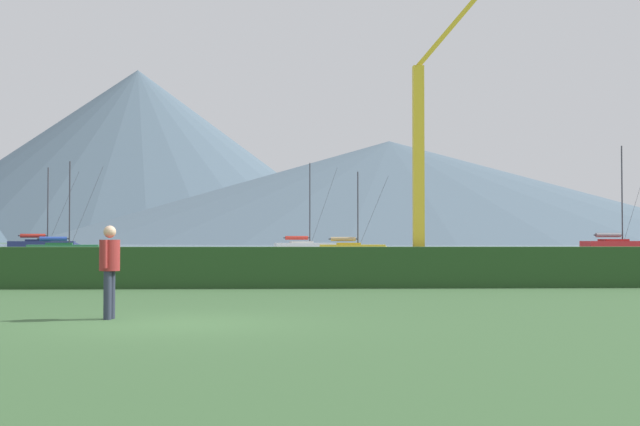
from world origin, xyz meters
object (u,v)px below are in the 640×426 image
object	(u,v)px
sailboat_slip_1	(306,247)
dock_crane	(421,170)
sailboat_slip_0	(64,249)
sailboat_slip_7	(43,245)
sailboat_slip_3	(353,249)
person_standing_walker	(110,264)
sailboat_slip_5	(618,245)

from	to	relation	value
sailboat_slip_1	dock_crane	size ratio (longest dim) A/B	0.46
sailboat_slip_0	sailboat_slip_7	world-z (taller)	sailboat_slip_7
sailboat_slip_3	sailboat_slip_7	distance (m)	42.58
sailboat_slip_0	dock_crane	size ratio (longest dim) A/B	0.39
sailboat_slip_3	dock_crane	xyz separation A→B (m)	(4.16, -12.12, 6.07)
dock_crane	person_standing_walker	bearing A→B (deg)	-104.92
sailboat_slip_3	sailboat_slip_7	world-z (taller)	sailboat_slip_7
sailboat_slip_5	dock_crane	size ratio (longest dim) A/B	0.56
person_standing_walker	dock_crane	bearing A→B (deg)	84.41
sailboat_slip_0	sailboat_slip_1	world-z (taller)	sailboat_slip_1
sailboat_slip_3	sailboat_slip_5	bearing A→B (deg)	32.00
sailboat_slip_0	person_standing_walker	world-z (taller)	sailboat_slip_0
dock_crane	sailboat_slip_0	bearing A→B (deg)	160.84
sailboat_slip_0	sailboat_slip_3	distance (m)	24.91
sailboat_slip_1	dock_crane	xyz separation A→B (m)	(8.00, -26.73, 6.01)
sailboat_slip_0	sailboat_slip_3	size ratio (longest dim) A/B	1.09
sailboat_slip_1	sailboat_slip_3	size ratio (longest dim) A/B	1.28
sailboat_slip_5	sailboat_slip_3	bearing A→B (deg)	-160.30
sailboat_slip_1	sailboat_slip_3	distance (m)	15.11
sailboat_slip_0	dock_crane	xyz separation A→B (m)	(28.98, -10.07, 6.05)
sailboat_slip_7	sailboat_slip_3	bearing A→B (deg)	-44.94
sailboat_slip_1	person_standing_walker	distance (m)	77.37
sailboat_slip_0	sailboat_slip_1	bearing A→B (deg)	27.75
sailboat_slip_1	sailboat_slip_3	bearing A→B (deg)	-83.74
sailboat_slip_1	sailboat_slip_5	distance (m)	34.07
sailboat_slip_1	sailboat_slip_5	xyz separation A→B (m)	(34.01, 1.96, 0.12)
sailboat_slip_1	person_standing_walker	size ratio (longest dim) A/B	5.70
sailboat_slip_7	sailboat_slip_0	bearing A→B (deg)	-79.59
sailboat_slip_7	dock_crane	xyz separation A→B (m)	(38.18, -37.73, 5.92)
sailboat_slip_5	person_standing_walker	xyz separation A→B (m)	(-39.45, -79.14, 0.24)
sailboat_slip_1	sailboat_slip_0	bearing A→B (deg)	-150.03
sailboat_slip_0	sailboat_slip_7	distance (m)	29.14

